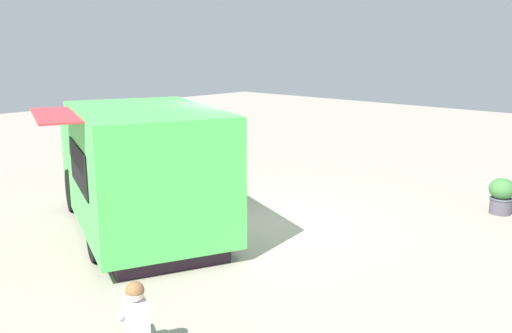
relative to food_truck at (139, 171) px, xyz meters
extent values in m
plane|color=#A3998A|center=(-1.83, 1.57, -1.06)|extent=(40.00, 40.00, 0.00)
cube|color=#4FD357|center=(0.22, 0.54, 0.17)|extent=(3.29, 3.96, 2.00)
cube|color=#4FD357|center=(-0.71, -1.70, -0.09)|extent=(2.46, 2.14, 1.47)
cube|color=black|center=(-0.98, -2.35, 0.16)|extent=(1.60, 0.69, 0.56)
cube|color=black|center=(1.22, 0.13, 0.29)|extent=(0.74, 1.74, 0.70)
cube|color=#CF383F|center=(1.49, 0.02, 1.13)|extent=(1.34, 2.11, 0.03)
cube|color=black|center=(-0.06, -0.13, -0.95)|extent=(3.36, 4.92, 0.23)
cylinder|color=black|center=(-1.53, -1.15, -0.64)|extent=(0.52, 0.86, 0.84)
cylinder|color=black|center=(0.26, -1.89, -0.64)|extent=(0.52, 0.86, 0.84)
cylinder|color=black|center=(-0.44, 1.47, -0.64)|extent=(0.52, 0.86, 0.84)
cylinder|color=black|center=(1.35, 0.73, -0.64)|extent=(0.52, 0.86, 0.84)
cube|color=silver|center=(2.54, 3.46, -0.67)|extent=(0.32, 0.37, 0.54)
sphere|color=beige|center=(2.54, 3.46, -0.31)|extent=(0.19, 0.19, 0.19)
sphere|color=olive|center=(2.54, 3.46, -0.28)|extent=(0.20, 0.20, 0.20)
cube|color=silver|center=(2.40, 3.37, -0.60)|extent=(0.21, 0.35, 0.28)
cube|color=silver|center=(2.57, 3.30, -0.60)|extent=(0.21, 0.35, 0.28)
cylinder|color=#E29B51|center=(2.42, 3.18, -0.67)|extent=(0.23, 0.36, 0.09)
cube|color=orange|center=(2.42, 3.18, -0.66)|extent=(0.17, 0.29, 0.02)
cylinder|color=#514D58|center=(-5.29, 4.45, -0.90)|extent=(0.41, 0.41, 0.32)
torus|color=#4C5257|center=(-5.29, 4.45, -0.76)|extent=(0.43, 0.43, 0.04)
ellipsoid|color=#3F7A3D|center=(-5.29, 4.45, -0.56)|extent=(0.49, 0.49, 0.42)
sphere|color=#E7CD53|center=(-5.12, 4.39, -0.47)|extent=(0.06, 0.06, 0.06)
sphere|color=#EFE160|center=(-5.20, 4.27, -0.51)|extent=(0.06, 0.06, 0.06)
sphere|color=#DDE55B|center=(-5.31, 4.62, -0.46)|extent=(0.07, 0.07, 0.07)
sphere|color=#EBCB5D|center=(-5.41, 4.32, -0.46)|extent=(0.07, 0.07, 0.07)
sphere|color=#E7C948|center=(-5.37, 4.27, -0.49)|extent=(0.08, 0.08, 0.08)
cylinder|color=#AD7857|center=(-3.61, -2.80, -0.90)|extent=(0.44, 0.44, 0.33)
torus|color=#A77F5A|center=(-3.61, -2.80, -0.75)|extent=(0.47, 0.47, 0.04)
ellipsoid|color=#447946|center=(-3.61, -2.80, -0.55)|extent=(0.50, 0.50, 0.42)
sphere|color=#DB3F3B|center=(-3.68, -2.66, -0.42)|extent=(0.08, 0.08, 0.08)
sphere|color=#DD3939|center=(-3.70, -2.98, -0.49)|extent=(0.08, 0.08, 0.08)
sphere|color=red|center=(-3.53, -2.97, -0.47)|extent=(0.08, 0.08, 0.08)
sphere|color=#E42E3C|center=(-3.47, -2.91, -0.45)|extent=(0.07, 0.07, 0.07)
camera|label=1|loc=(5.55, 7.94, 2.21)|focal=38.67mm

